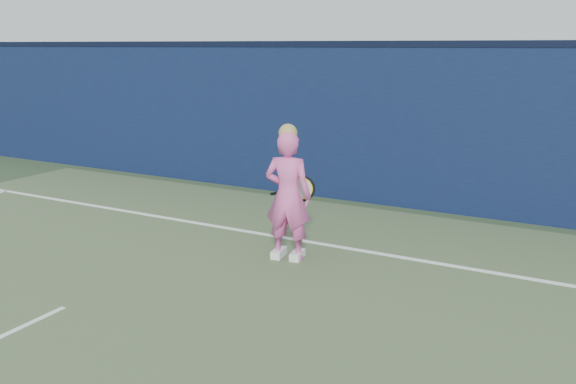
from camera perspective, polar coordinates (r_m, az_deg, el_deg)
The scene contains 4 objects.
backstop_wall at distance 10.50m, azimuth 2.22°, elevation 6.56°, with size 24.00×0.40×2.50m, color #0B1634.
wall_cap at distance 10.42m, azimuth 2.29°, elevation 13.67°, with size 24.00×0.42×0.10m, color black.
player at distance 7.26m, azimuth 0.00°, elevation -0.31°, with size 0.62×0.46×1.65m.
racket at distance 7.64m, azimuth 1.10°, elevation 0.29°, with size 0.63×0.16×0.34m.
Camera 1 is at (4.61, -2.85, 2.54)m, focal length 38.00 mm.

